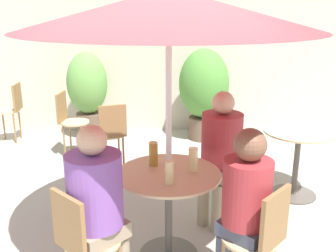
% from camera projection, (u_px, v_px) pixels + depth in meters
% --- Properties ---
extents(storefront_wall, '(10.00, 0.06, 3.00)m').
position_uv_depth(storefront_wall, '(151.00, 35.00, 6.03)').
color(storefront_wall, beige).
rests_on(storefront_wall, ground_plane).
extents(cafe_table_near, '(0.80, 0.80, 0.72)m').
position_uv_depth(cafe_table_near, '(169.00, 194.00, 3.04)').
color(cafe_table_near, '#514C47').
rests_on(cafe_table_near, ground_plane).
extents(cafe_table_far, '(0.73, 0.73, 0.72)m').
position_uv_depth(cafe_table_far, '(298.00, 150.00, 4.06)').
color(cafe_table_far, '#514C47').
rests_on(cafe_table_far, ground_plane).
extents(bistro_chair_0, '(0.43, 0.43, 0.86)m').
position_uv_depth(bistro_chair_0, '(82.00, 238.00, 2.48)').
color(bistro_chair_0, tan).
rests_on(bistro_chair_0, ground_plane).
extents(bistro_chair_1, '(0.43, 0.43, 0.86)m').
position_uv_depth(bistro_chair_1, '(261.00, 234.00, 2.52)').
color(bistro_chair_1, tan).
rests_on(bistro_chair_1, ground_plane).
extents(bistro_chair_2, '(0.43, 0.43, 0.86)m').
position_uv_depth(bistro_chair_2, '(228.00, 165.00, 3.61)').
color(bistro_chair_2, tan).
rests_on(bistro_chair_2, ground_plane).
extents(bistro_chair_3, '(0.37, 0.37, 0.86)m').
position_uv_depth(bistro_chair_3, '(12.00, 106.00, 5.73)').
color(bistro_chair_3, tan).
rests_on(bistro_chair_3, ground_plane).
extents(bistro_chair_4, '(0.38, 0.37, 0.86)m').
position_uv_depth(bistro_chair_4, '(69.00, 117.00, 5.16)').
color(bistro_chair_4, tan).
rests_on(bistro_chair_4, ground_plane).
extents(bistro_chair_5, '(0.40, 0.41, 0.86)m').
position_uv_depth(bistro_chair_5, '(112.00, 131.00, 4.60)').
color(bistro_chair_5, tan).
rests_on(bistro_chair_5, ground_plane).
extents(seated_person_0, '(0.45, 0.45, 1.25)m').
position_uv_depth(seated_person_0, '(97.00, 201.00, 2.51)').
color(seated_person_0, gray).
rests_on(seated_person_0, ground_plane).
extents(seated_person_1, '(0.41, 0.40, 1.22)m').
position_uv_depth(seated_person_1, '(245.00, 199.00, 2.55)').
color(seated_person_1, '#42475B').
rests_on(seated_person_1, ground_plane).
extents(seated_person_2, '(0.46, 0.46, 1.25)m').
position_uv_depth(seated_person_2, '(220.00, 148.00, 3.45)').
color(seated_person_2, gray).
rests_on(seated_person_2, ground_plane).
extents(beer_glass_0, '(0.06, 0.06, 0.17)m').
position_uv_depth(beer_glass_0, '(169.00, 173.00, 2.78)').
color(beer_glass_0, beige).
rests_on(beer_glass_0, cafe_table_near).
extents(beer_glass_1, '(0.07, 0.07, 0.19)m').
position_uv_depth(beer_glass_1, '(193.00, 160.00, 2.99)').
color(beer_glass_1, beige).
rests_on(beer_glass_1, cafe_table_near).
extents(beer_glass_2, '(0.07, 0.07, 0.19)m').
position_uv_depth(beer_glass_2, '(153.00, 154.00, 3.10)').
color(beer_glass_2, '#B28433').
rests_on(beer_glass_2, cafe_table_near).
extents(potted_plant_0, '(0.59, 0.59, 1.30)m').
position_uv_depth(potted_plant_0, '(87.00, 90.00, 5.80)').
color(potted_plant_0, brown).
rests_on(potted_plant_0, ground_plane).
extents(potted_plant_1, '(0.73, 0.73, 1.35)m').
position_uv_depth(potted_plant_1, '(204.00, 88.00, 5.77)').
color(potted_plant_1, brown).
rests_on(potted_plant_1, ground_plane).
extents(umbrella, '(2.09, 2.09, 2.05)m').
position_uv_depth(umbrella, '(169.00, 10.00, 2.64)').
color(umbrella, silver).
rests_on(umbrella, ground_plane).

